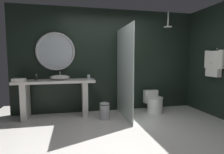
% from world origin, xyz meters
% --- Properties ---
extents(ground_plane, '(5.76, 5.76, 0.00)m').
position_xyz_m(ground_plane, '(0.00, 0.00, 0.00)').
color(ground_plane, silver).
extents(back_wall_panel, '(4.80, 0.10, 2.60)m').
position_xyz_m(back_wall_panel, '(0.00, 1.90, 1.30)').
color(back_wall_panel, black).
rests_on(back_wall_panel, ground_plane).
extents(side_wall_right, '(0.10, 2.47, 2.60)m').
position_xyz_m(side_wall_right, '(2.35, 0.76, 1.30)').
color(side_wall_right, black).
rests_on(side_wall_right, ground_plane).
extents(vanity_counter, '(1.78, 0.54, 0.86)m').
position_xyz_m(vanity_counter, '(-1.33, 1.56, 0.57)').
color(vanity_counter, silver).
rests_on(vanity_counter, ground_plane).
extents(vessel_sink, '(0.45, 0.37, 0.18)m').
position_xyz_m(vessel_sink, '(-1.24, 1.60, 0.92)').
color(vessel_sink, white).
rests_on(vessel_sink, vanity_counter).
extents(tumbler_cup, '(0.07, 0.07, 0.11)m').
position_xyz_m(tumbler_cup, '(-0.57, 1.59, 0.92)').
color(tumbler_cup, silver).
rests_on(tumbler_cup, vanity_counter).
extents(soap_dispenser, '(0.06, 0.06, 0.14)m').
position_xyz_m(soap_dispenser, '(-1.75, 1.60, 0.93)').
color(soap_dispenser, '#282D28').
rests_on(soap_dispenser, vanity_counter).
extents(round_wall_mirror, '(0.92, 0.06, 0.92)m').
position_xyz_m(round_wall_mirror, '(-1.33, 1.81, 1.52)').
color(round_wall_mirror, '#B7B7BC').
extents(shower_glass_panel, '(0.02, 1.28, 2.07)m').
position_xyz_m(shower_glass_panel, '(0.21, 1.21, 1.03)').
color(shower_glass_panel, silver).
rests_on(shower_glass_panel, ground_plane).
extents(rain_shower_head, '(0.20, 0.20, 0.39)m').
position_xyz_m(rain_shower_head, '(1.35, 1.37, 2.16)').
color(rain_shower_head, '#B7B7BC').
extents(hanging_bathrobe, '(0.20, 0.54, 0.65)m').
position_xyz_m(hanging_bathrobe, '(2.21, 0.81, 1.27)').
color(hanging_bathrobe, '#B7B7BC').
extents(toilet, '(0.40, 0.57, 0.53)m').
position_xyz_m(toilet, '(1.06, 1.45, 0.24)').
color(toilet, white).
rests_on(toilet, ground_plane).
extents(waste_bin, '(0.22, 0.22, 0.39)m').
position_xyz_m(waste_bin, '(-0.26, 1.17, 0.20)').
color(waste_bin, '#B7B7BC').
rests_on(waste_bin, ground_plane).
extents(folded_hand_towel, '(0.26, 0.21, 0.07)m').
position_xyz_m(folded_hand_towel, '(-2.06, 1.39, 0.90)').
color(folded_hand_towel, silver).
rests_on(folded_hand_towel, vanity_counter).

